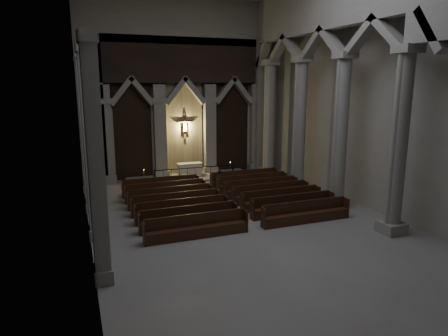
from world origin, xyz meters
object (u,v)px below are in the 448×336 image
candle_stand_left (144,183)px  worshipper (220,180)px  altar_rail (195,172)px  altar (190,169)px  candle_stand_right (230,174)px  pews (225,201)px

candle_stand_left → worshipper: size_ratio=0.97×
altar_rail → worshipper: (0.88, -2.42, -0.08)m
altar → worshipper: 4.05m
altar_rail → candle_stand_right: bearing=1.5°
pews → worshipper: bearing=74.6°
altar_rail → candle_stand_left: candle_stand_left is taller
candle_stand_left → pews: bearing=-57.0°
altar → worshipper: size_ratio=1.36×
altar_rail → worshipper: worshipper is taller
candle_stand_left → candle_stand_right: candle_stand_left is taller
candle_stand_right → pews: 6.21m
altar → candle_stand_left: size_ratio=1.40×
altar_rail → worshipper: size_ratio=4.30×
candle_stand_left → worshipper: (4.31, -2.11, 0.30)m
worshipper → candle_stand_left: bearing=155.0°
altar → worshipper: bearing=-78.3°
pews → candle_stand_left: bearing=123.0°
altar → candle_stand_left: bearing=-152.0°
altar_rail → pews: altar_rail is taller
altar → altar_rail: 1.55m
candle_stand_left → worshipper: worshipper is taller
candle_stand_right → pews: candle_stand_right is taller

